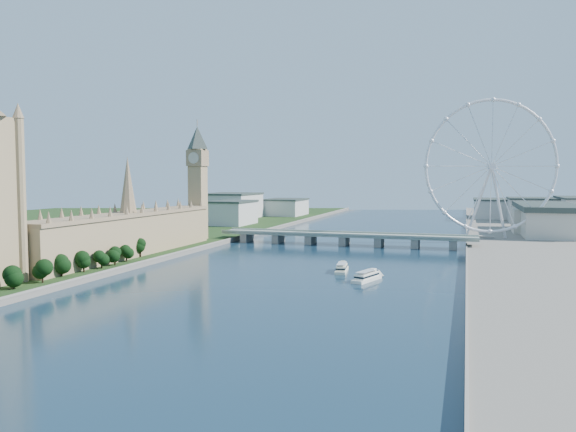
% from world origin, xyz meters
% --- Properties ---
extents(ground, '(2000.00, 2000.00, 0.00)m').
position_xyz_m(ground, '(0.00, 0.00, 0.00)').
color(ground, '#1B3D4D').
rests_on(ground, ground).
extents(tree_row, '(8.35, 200.35, 20.85)m').
position_xyz_m(tree_row, '(-113.00, 66.00, 9.25)').
color(tree_row, black).
rests_on(tree_row, ground).
extents(parliament_range, '(24.00, 200.00, 70.00)m').
position_xyz_m(parliament_range, '(-128.00, 170.00, 18.48)').
color(parliament_range, tan).
rests_on(parliament_range, ground).
extents(big_ben, '(20.02, 20.02, 110.00)m').
position_xyz_m(big_ben, '(-128.00, 278.00, 66.57)').
color(big_ben, tan).
rests_on(big_ben, ground).
extents(westminster_bridge, '(220.00, 22.00, 9.50)m').
position_xyz_m(westminster_bridge, '(0.00, 300.00, 6.63)').
color(westminster_bridge, gray).
rests_on(westminster_bridge, ground).
extents(london_eye, '(113.60, 39.12, 124.30)m').
position_xyz_m(london_eye, '(119.98, 355.08, 67.52)').
color(london_eye, silver).
rests_on(london_eye, ground).
extents(county_hall, '(54.00, 144.00, 35.00)m').
position_xyz_m(county_hall, '(175.00, 430.00, 0.00)').
color(county_hall, beige).
rests_on(county_hall, ground).
extents(city_skyline, '(505.00, 280.00, 32.00)m').
position_xyz_m(city_skyline, '(39.22, 560.08, 16.96)').
color(city_skyline, beige).
rests_on(city_skyline, ground).
extents(tour_boat_near, '(9.95, 27.49, 5.91)m').
position_xyz_m(tour_boat_near, '(27.02, 164.37, 0.00)').
color(tour_boat_near, beige).
rests_on(tour_boat_near, ground).
extents(tour_boat_far, '(15.29, 28.89, 6.18)m').
position_xyz_m(tour_boat_far, '(46.74, 139.39, 0.00)').
color(tour_boat_far, white).
rests_on(tour_boat_far, ground).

